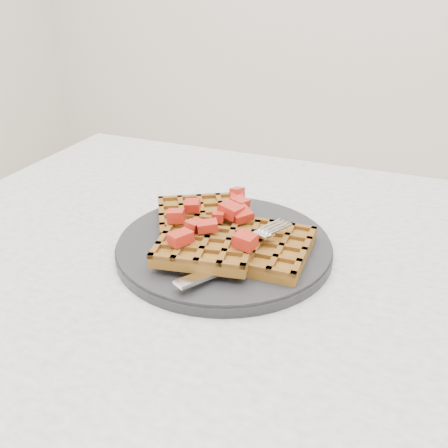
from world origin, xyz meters
name	(u,v)px	position (x,y,z in m)	size (l,w,h in m)	color
table	(332,371)	(0.00, 0.00, 0.64)	(1.20, 0.80, 0.75)	silver
plate	(224,246)	(-0.16, 0.04, 0.76)	(0.27, 0.27, 0.02)	black
waffles	(223,234)	(-0.16, 0.03, 0.78)	(0.23, 0.22, 0.03)	brown
strawberry_pile	(224,214)	(-0.16, 0.04, 0.80)	(0.15, 0.15, 0.02)	maroon
fork	(244,257)	(-0.12, 0.00, 0.77)	(0.02, 0.18, 0.02)	silver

